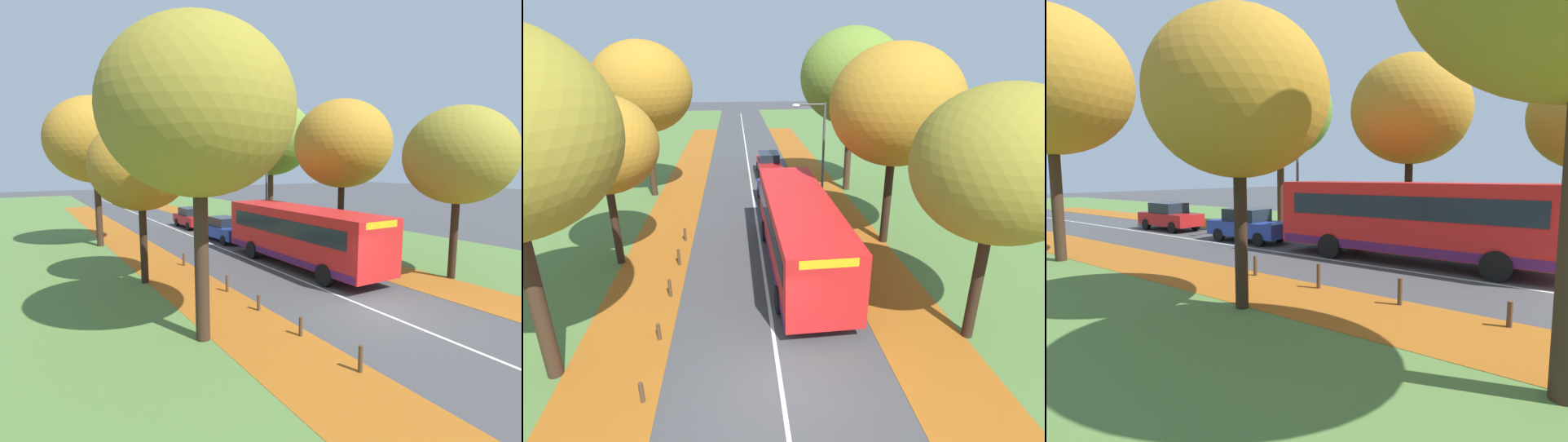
% 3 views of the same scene
% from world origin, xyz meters
% --- Properties ---
extents(ground_plane, '(160.00, 160.00, 0.00)m').
position_xyz_m(ground_plane, '(0.00, 0.00, 0.00)').
color(ground_plane, '#424244').
extents(grass_verge_left, '(12.00, 90.00, 0.01)m').
position_xyz_m(grass_verge_left, '(-9.20, 20.00, 0.00)').
color(grass_verge_left, '#517538').
rests_on(grass_verge_left, ground).
extents(leaf_litter_left, '(2.80, 60.00, 0.00)m').
position_xyz_m(leaf_litter_left, '(-4.60, 14.00, 0.01)').
color(leaf_litter_left, '#9E5619').
rests_on(leaf_litter_left, grass_verge_left).
extents(grass_verge_right, '(12.00, 90.00, 0.01)m').
position_xyz_m(grass_verge_right, '(9.20, 20.00, 0.00)').
color(grass_verge_right, '#517538').
rests_on(grass_verge_right, ground).
extents(leaf_litter_right, '(2.80, 60.00, 0.00)m').
position_xyz_m(leaf_litter_right, '(4.60, 14.00, 0.01)').
color(leaf_litter_right, '#9E5619').
rests_on(leaf_litter_right, grass_verge_right).
extents(road_centre_line, '(0.12, 80.00, 0.01)m').
position_xyz_m(road_centre_line, '(0.00, 20.00, 0.00)').
color(road_centre_line, silver).
rests_on(road_centre_line, ground).
extents(tree_left_nearest, '(5.41, 5.41, 9.09)m').
position_xyz_m(tree_left_nearest, '(-6.20, 1.18, 6.63)').
color(tree_left_nearest, '#382619').
rests_on(tree_left_nearest, ground).
extents(tree_left_near, '(4.28, 4.28, 7.03)m').
position_xyz_m(tree_left_near, '(-6.08, 7.94, 5.09)').
color(tree_left_near, black).
rests_on(tree_left_near, ground).
extents(tree_left_mid, '(5.85, 5.85, 9.27)m').
position_xyz_m(tree_left_mid, '(-6.32, 17.53, 6.62)').
color(tree_left_mid, '#382619').
rests_on(tree_left_mid, ground).
extents(tree_right_nearest, '(4.76, 4.76, 7.68)m').
position_xyz_m(tree_right_nearest, '(6.10, 1.47, 5.53)').
color(tree_right_nearest, black).
rests_on(tree_right_nearest, ground).
extents(tree_right_near, '(5.69, 5.69, 8.90)m').
position_xyz_m(tree_right_near, '(5.93, 8.77, 6.33)').
color(tree_right_near, black).
rests_on(tree_right_near, ground).
extents(tree_right_mid, '(6.38, 6.38, 10.06)m').
position_xyz_m(tree_right_mid, '(6.33, 17.28, 7.17)').
color(tree_right_mid, '#422D1E').
rests_on(tree_right_mid, ground).
extents(bollard_nearest, '(0.12, 0.12, 0.70)m').
position_xyz_m(bollard_nearest, '(-3.59, -2.63, 0.35)').
color(bollard_nearest, '#4C3823').
rests_on(bollard_nearest, ground).
extents(bollard_second, '(0.12, 0.12, 0.60)m').
position_xyz_m(bollard_second, '(-3.58, -0.12, 0.30)').
color(bollard_second, '#4C3823').
rests_on(bollard_second, ground).
extents(bollard_third, '(0.12, 0.12, 0.58)m').
position_xyz_m(bollard_third, '(-3.57, 2.39, 0.29)').
color(bollard_third, '#4C3823').
rests_on(bollard_third, ground).
extents(bollard_fourth, '(0.12, 0.12, 0.70)m').
position_xyz_m(bollard_fourth, '(-3.57, 4.90, 0.35)').
color(bollard_fourth, '#4C3823').
rests_on(bollard_fourth, ground).
extents(bollard_fifth, '(0.12, 0.12, 0.73)m').
position_xyz_m(bollard_fifth, '(-3.55, 7.41, 0.36)').
color(bollard_fifth, '#4C3823').
rests_on(bollard_fifth, ground).
extents(bollard_sixth, '(0.12, 0.12, 0.65)m').
position_xyz_m(bollard_sixth, '(-3.56, 9.92, 0.33)').
color(bollard_sixth, '#4C3823').
rests_on(bollard_sixth, ground).
extents(streetlamp_right, '(1.89, 0.28, 6.00)m').
position_xyz_m(streetlamp_right, '(3.67, 14.12, 3.74)').
color(streetlamp_right, '#47474C').
rests_on(streetlamp_right, ground).
extents(bus, '(2.74, 10.42, 2.98)m').
position_xyz_m(bus, '(1.51, 6.71, 1.70)').
color(bus, red).
rests_on(bus, ground).
extents(car_blue_lead, '(1.90, 4.26, 1.62)m').
position_xyz_m(car_blue_lead, '(1.23, 15.01, 0.81)').
color(car_blue_lead, '#233D9E').
rests_on(car_blue_lead, ground).
extents(car_red_following, '(1.79, 4.20, 1.62)m').
position_xyz_m(car_red_following, '(1.50, 21.85, 0.81)').
color(car_red_following, '#B21919').
rests_on(car_red_following, ground).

